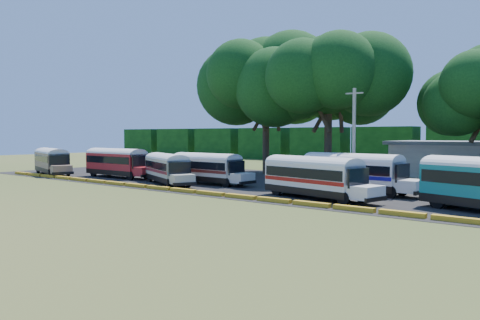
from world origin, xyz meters
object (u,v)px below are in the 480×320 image
Objects in this scene: bus_cream_west at (167,167)px; tree_west at (266,78)px; bus_red at (118,161)px; bus_beige at (52,159)px; bus_white_red at (314,175)px.

tree_west is at bearing 113.77° from bus_cream_west.
bus_cream_west is at bearing -7.09° from bus_red.
bus_red is (9.30, 2.45, 0.06)m from bus_beige.
tree_west is (9.67, 14.51, 9.71)m from bus_red.
bus_beige is 27.26m from tree_west.
bus_white_red reaches higher than bus_cream_west.
bus_red is 9.42m from bus_cream_west.
bus_cream_west is at bearing -168.64° from bus_white_red.
bus_cream_west is 0.92× the size of bus_white_red.
bus_red is at bearing -123.70° from tree_west.
bus_red is 19.96m from tree_west.
bus_white_red reaches higher than bus_beige.
bus_white_red is 24.36m from tree_west.
tree_west is at bearing 59.20° from bus_beige.
bus_beige is at bearing -138.22° from tree_west.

